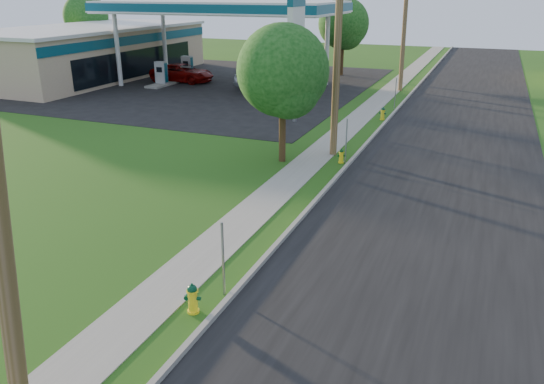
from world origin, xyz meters
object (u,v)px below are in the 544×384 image
at_px(price_pylon, 296,24).
at_px(fuel_pump_se, 285,76).
at_px(fuel_pump_ne, 266,84).
at_px(tree_verge, 284,75).
at_px(tree_back, 86,18).
at_px(hydrant_far, 383,114).
at_px(utility_pole_far, 404,25).
at_px(tree_lot, 344,26).
at_px(car_red, 182,73).
at_px(fuel_pump_sw, 188,70).
at_px(hydrant_near, 193,298).
at_px(utility_pole_mid, 338,45).
at_px(fuel_pump_nw, 162,77).
at_px(hydrant_mid, 341,156).
at_px(car_silver, 264,80).

bearing_deg(price_pylon, fuel_pump_se, 113.50).
distance_m(fuel_pump_ne, tree_verge, 16.82).
height_order(tree_back, hydrant_far, tree_back).
distance_m(utility_pole_far, tree_lot, 8.28).
bearing_deg(car_red, fuel_pump_ne, -104.97).
bearing_deg(fuel_pump_ne, fuel_pump_se, 90.00).
distance_m(fuel_pump_sw, fuel_pump_se, 9.00).
bearing_deg(fuel_pump_ne, hydrant_far, -27.90).
height_order(fuel_pump_se, hydrant_near, fuel_pump_se).
relative_size(tree_back, hydrant_far, 8.94).
distance_m(utility_pole_mid, price_pylon, 6.76).
bearing_deg(fuel_pump_se, fuel_pump_sw, 180.00).
xyz_separation_m(price_pylon, hydrant_far, (4.64, 2.40, -5.06)).
relative_size(fuel_pump_nw, tree_lot, 0.48).
bearing_deg(fuel_pump_se, utility_pole_mid, -62.37).
xyz_separation_m(fuel_pump_se, tree_back, (-24.17, 5.74, 3.70)).
bearing_deg(price_pylon, hydrant_mid, -55.22).
bearing_deg(fuel_pump_nw, fuel_pump_sw, 90.00).
relative_size(price_pylon, car_silver, 1.46).
bearing_deg(tree_back, tree_lot, 1.98).
xyz_separation_m(utility_pole_mid, hydrant_near, (0.52, -13.78, -4.57)).
xyz_separation_m(utility_pole_mid, tree_verge, (-1.74, -1.90, -1.10)).
height_order(tree_lot, tree_back, tree_back).
xyz_separation_m(price_pylon, tree_verge, (2.16, -7.40, -1.58)).
bearing_deg(tree_lot, utility_pole_far, -43.39).
distance_m(hydrant_near, hydrant_mid, 12.68).
height_order(fuel_pump_sw, car_silver, fuel_pump_sw).
bearing_deg(fuel_pump_nw, utility_pole_mid, -35.99).
distance_m(utility_pole_mid, tree_lot, 24.43).
bearing_deg(car_red, tree_lot, -53.53).
bearing_deg(car_red, hydrant_mid, -132.17).
height_order(price_pylon, hydrant_near, price_pylon).
relative_size(fuel_pump_ne, hydrant_near, 4.09).
xyz_separation_m(fuel_pump_nw, car_silver, (8.33, 1.31, 0.08)).
bearing_deg(fuel_pump_nw, tree_back, 147.30).
bearing_deg(tree_back, tree_verge, -38.19).
bearing_deg(hydrant_near, fuel_pump_sw, 120.90).
bearing_deg(hydrant_near, fuel_pump_se, 107.02).
height_order(fuel_pump_nw, fuel_pump_ne, same).
distance_m(tree_lot, tree_back, 27.08).
relative_size(fuel_pump_nw, fuel_pump_se, 1.00).
relative_size(utility_pole_far, price_pylon, 1.39).
height_order(utility_pole_mid, car_red, utility_pole_mid).
relative_size(utility_pole_mid, tree_lot, 1.48).
distance_m(fuel_pump_ne, tree_back, 26.32).
relative_size(utility_pole_far, car_silver, 2.03).
bearing_deg(utility_pole_mid, hydrant_mid, -58.12).
relative_size(utility_pole_far, tree_lot, 1.43).
bearing_deg(fuel_pump_se, price_pylon, -66.50).
bearing_deg(price_pylon, car_silver, 122.74).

